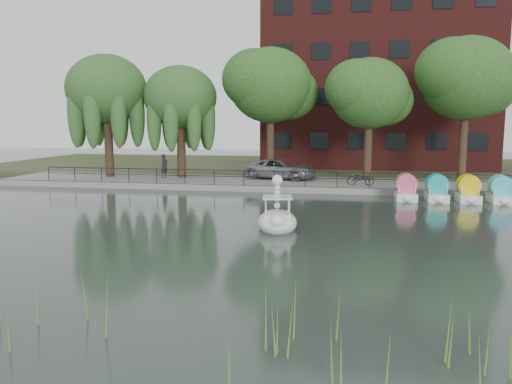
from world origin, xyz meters
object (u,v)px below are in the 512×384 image
(swan_boat, at_px, (277,218))
(pedestrian, at_px, (164,164))
(bicycle, at_px, (361,178))
(minivan, at_px, (281,167))

(swan_boat, bearing_deg, pedestrian, 117.46)
(bicycle, distance_m, pedestrian, 14.31)
(bicycle, bearing_deg, swan_boat, 157.18)
(pedestrian, bearing_deg, swan_boat, -120.32)
(bicycle, bearing_deg, minivan, 58.01)
(bicycle, height_order, pedestrian, pedestrian)
(minivan, height_order, swan_boat, swan_boat)
(bicycle, xyz_separation_m, pedestrian, (-14.16, 2.06, 0.49))
(minivan, bearing_deg, pedestrian, 107.54)
(bicycle, height_order, swan_boat, swan_boat)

